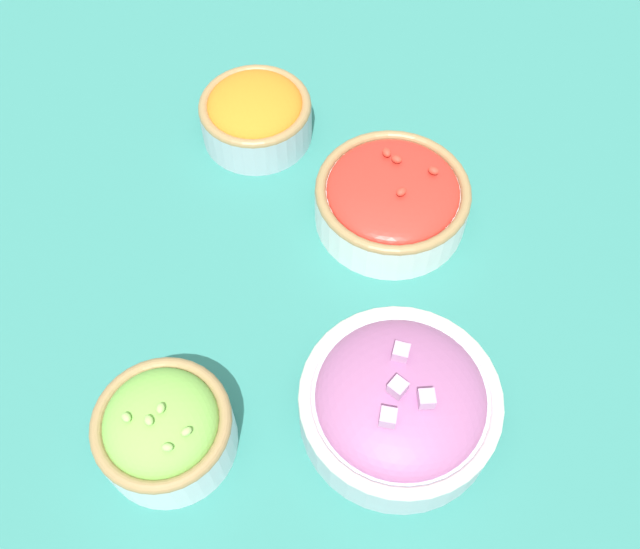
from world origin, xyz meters
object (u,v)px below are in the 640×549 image
Objects in this scene: bowl_red_onion at (400,402)px; bowl_cherry_tomatoes at (392,198)px; bowl_carrots at (256,114)px; bowl_lettuce at (164,428)px.

bowl_cherry_tomatoes is at bearing 8.45° from bowl_red_onion.
bowl_red_onion is 1.40× the size of bowl_carrots.
bowl_red_onion is 1.49× the size of bowl_lettuce.
bowl_lettuce is at bearing -179.44° from bowl_carrots.
bowl_lettuce is 0.94× the size of bowl_carrots.
bowl_carrots is at bearing 0.56° from bowl_lettuce.
bowl_cherry_tomatoes is at bearing -29.94° from bowl_lettuce.
bowl_lettuce reaches higher than bowl_cherry_tomatoes.
bowl_lettuce is at bearing 150.06° from bowl_cherry_tomatoes.
bowl_lettuce is 0.40m from bowl_carrots.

